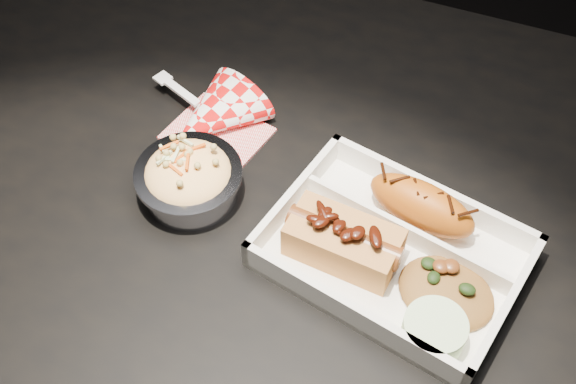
# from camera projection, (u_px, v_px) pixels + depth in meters

# --- Properties ---
(dining_table) EXTENTS (1.20, 0.80, 0.75)m
(dining_table) POSITION_uv_depth(u_px,v_px,m) (274.00, 242.00, 0.87)
(dining_table) COLOR black
(dining_table) RESTS_ON ground
(food_tray) EXTENTS (0.28, 0.23, 0.04)m
(food_tray) POSITION_uv_depth(u_px,v_px,m) (393.00, 254.00, 0.74)
(food_tray) COLOR white
(food_tray) RESTS_ON dining_table
(fried_pastry) EXTENTS (0.13, 0.07, 0.05)m
(fried_pastry) POSITION_uv_depth(u_px,v_px,m) (422.00, 205.00, 0.75)
(fried_pastry) COLOR #B75812
(fried_pastry) RESTS_ON food_tray
(hotdog) EXTENTS (0.12, 0.07, 0.06)m
(hotdog) POSITION_uv_depth(u_px,v_px,m) (344.00, 240.00, 0.72)
(hotdog) COLOR #C38242
(hotdog) RESTS_ON food_tray
(fried_rice_mound) EXTENTS (0.11, 0.10, 0.03)m
(fried_rice_mound) POSITION_uv_depth(u_px,v_px,m) (448.00, 287.00, 0.70)
(fried_rice_mound) COLOR #915E2A
(fried_rice_mound) RESTS_ON food_tray
(cupcake_liner) EXTENTS (0.06, 0.06, 0.03)m
(cupcake_liner) POSITION_uv_depth(u_px,v_px,m) (434.00, 331.00, 0.67)
(cupcake_liner) COLOR beige
(cupcake_liner) RESTS_ON food_tray
(foil_coleslaw_cup) EXTENTS (0.12, 0.12, 0.06)m
(foil_coleslaw_cup) POSITION_uv_depth(u_px,v_px,m) (189.00, 177.00, 0.78)
(foil_coleslaw_cup) COLOR silver
(foil_coleslaw_cup) RESTS_ON dining_table
(napkin_fork) EXTENTS (0.17, 0.14, 0.10)m
(napkin_fork) POSITION_uv_depth(u_px,v_px,m) (212.00, 117.00, 0.85)
(napkin_fork) COLOR red
(napkin_fork) RESTS_ON dining_table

